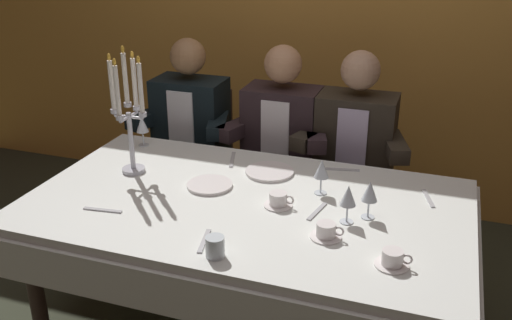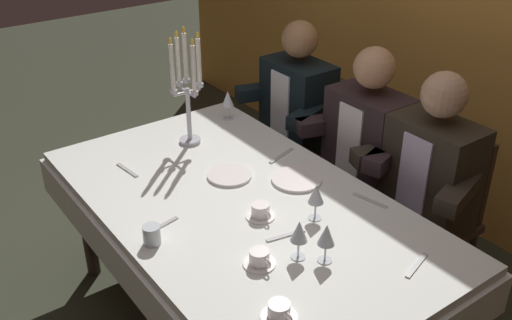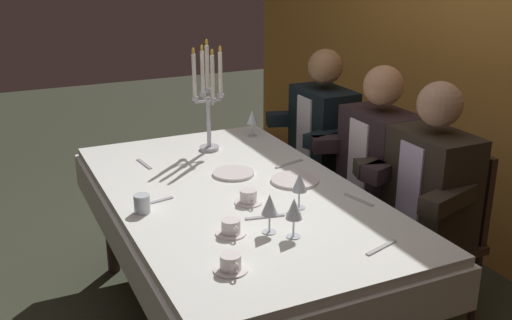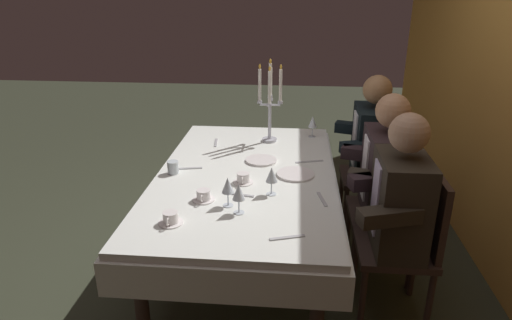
{
  "view_description": "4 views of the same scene",
  "coord_description": "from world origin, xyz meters",
  "px_view_note": "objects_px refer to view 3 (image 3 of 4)",
  "views": [
    {
      "loc": [
        0.76,
        -2.07,
        1.88
      ],
      "look_at": [
        0.03,
        0.06,
        0.91
      ],
      "focal_mm": 39.99,
      "sensor_mm": 36.0,
      "label": 1
    },
    {
      "loc": [
        1.8,
        -1.23,
        2.15
      ],
      "look_at": [
        0.01,
        0.08,
        0.93
      ],
      "focal_mm": 41.61,
      "sensor_mm": 36.0,
      "label": 2
    },
    {
      "loc": [
        2.4,
        -1.02,
        1.82
      ],
      "look_at": [
        0.01,
        0.1,
        0.88
      ],
      "focal_mm": 42.78,
      "sensor_mm": 36.0,
      "label": 3
    },
    {
      "loc": [
        2.57,
        0.29,
        1.85
      ],
      "look_at": [
        0.09,
        0.07,
        0.87
      ],
      "focal_mm": 31.5,
      "sensor_mm": 36.0,
      "label": 4
    }
  ],
  "objects_px": {
    "coffee_cup_2": "(231,228)",
    "seated_diner_0": "(324,131)",
    "wine_glass_2": "(299,183)",
    "seated_diner_2": "(432,185)",
    "dining_table": "(236,215)",
    "wine_glass_3": "(252,118)",
    "coffee_cup_0": "(249,197)",
    "dinner_plate_0": "(295,180)",
    "wine_glass_1": "(270,205)",
    "coffee_cup_1": "(231,264)",
    "dinner_plate_1": "(234,173)",
    "wine_glass_0": "(294,210)",
    "seated_diner_1": "(379,159)",
    "candelabra": "(208,98)",
    "water_tumbler_0": "(142,204)"
  },
  "relations": [
    {
      "from": "dinner_plate_0",
      "to": "wine_glass_3",
      "type": "bearing_deg",
      "value": 170.85
    },
    {
      "from": "seated_diner_0",
      "to": "seated_diner_1",
      "type": "height_order",
      "value": "same"
    },
    {
      "from": "dinner_plate_1",
      "to": "seated_diner_2",
      "type": "bearing_deg",
      "value": 56.74
    },
    {
      "from": "wine_glass_1",
      "to": "dinner_plate_1",
      "type": "bearing_deg",
      "value": 169.15
    },
    {
      "from": "coffee_cup_2",
      "to": "coffee_cup_0",
      "type": "bearing_deg",
      "value": 142.29
    },
    {
      "from": "coffee_cup_0",
      "to": "coffee_cup_2",
      "type": "relative_size",
      "value": 1.0
    },
    {
      "from": "dining_table",
      "to": "wine_glass_0",
      "type": "relative_size",
      "value": 11.83
    },
    {
      "from": "wine_glass_1",
      "to": "wine_glass_0",
      "type": "bearing_deg",
      "value": 42.04
    },
    {
      "from": "water_tumbler_0",
      "to": "coffee_cup_0",
      "type": "height_order",
      "value": "water_tumbler_0"
    },
    {
      "from": "coffee_cup_1",
      "to": "seated_diner_0",
      "type": "bearing_deg",
      "value": 138.37
    },
    {
      "from": "coffee_cup_1",
      "to": "wine_glass_1",
      "type": "bearing_deg",
      "value": 129.56
    },
    {
      "from": "dinner_plate_1",
      "to": "coffee_cup_2",
      "type": "relative_size",
      "value": 1.59
    },
    {
      "from": "coffee_cup_1",
      "to": "coffee_cup_2",
      "type": "bearing_deg",
      "value": 156.82
    },
    {
      "from": "dinner_plate_0",
      "to": "seated_diner_0",
      "type": "height_order",
      "value": "seated_diner_0"
    },
    {
      "from": "dining_table",
      "to": "wine_glass_3",
      "type": "bearing_deg",
      "value": 149.94
    },
    {
      "from": "dining_table",
      "to": "wine_glass_3",
      "type": "relative_size",
      "value": 11.83
    },
    {
      "from": "dining_table",
      "to": "candelabra",
      "type": "distance_m",
      "value": 0.75
    },
    {
      "from": "wine_glass_0",
      "to": "seated_diner_2",
      "type": "relative_size",
      "value": 0.13
    },
    {
      "from": "dinner_plate_1",
      "to": "coffee_cup_2",
      "type": "xyz_separation_m",
      "value": [
        0.6,
        -0.27,
        0.02
      ]
    },
    {
      "from": "seated_diner_0",
      "to": "dining_table",
      "type": "bearing_deg",
      "value": -52.64
    },
    {
      "from": "dining_table",
      "to": "candelabra",
      "type": "xyz_separation_m",
      "value": [
        -0.62,
        0.11,
        0.41
      ]
    },
    {
      "from": "candelabra",
      "to": "seated_diner_2",
      "type": "height_order",
      "value": "candelabra"
    },
    {
      "from": "dining_table",
      "to": "seated_diner_2",
      "type": "bearing_deg",
      "value": 70.03
    },
    {
      "from": "dinner_plate_0",
      "to": "wine_glass_1",
      "type": "bearing_deg",
      "value": -38.92
    },
    {
      "from": "dinner_plate_0",
      "to": "seated_diner_2",
      "type": "distance_m",
      "value": 0.66
    },
    {
      "from": "wine_glass_0",
      "to": "coffee_cup_1",
      "type": "xyz_separation_m",
      "value": [
        0.14,
        -0.32,
        -0.09
      ]
    },
    {
      "from": "wine_glass_2",
      "to": "seated_diner_2",
      "type": "bearing_deg",
      "value": 87.33
    },
    {
      "from": "wine_glass_2",
      "to": "coffee_cup_1",
      "type": "xyz_separation_m",
      "value": [
        0.37,
        -0.48,
        -0.09
      ]
    },
    {
      "from": "wine_glass_0",
      "to": "seated_diner_1",
      "type": "relative_size",
      "value": 0.13
    },
    {
      "from": "wine_glass_0",
      "to": "dinner_plate_0",
      "type": "bearing_deg",
      "value": 150.78
    },
    {
      "from": "seated_diner_0",
      "to": "wine_glass_3",
      "type": "bearing_deg",
      "value": -98.74
    },
    {
      "from": "dining_table",
      "to": "dinner_plate_1",
      "type": "xyz_separation_m",
      "value": [
        -0.21,
        0.08,
        0.13
      ]
    },
    {
      "from": "seated_diner_1",
      "to": "wine_glass_2",
      "type": "bearing_deg",
      "value": -61.12
    },
    {
      "from": "dining_table",
      "to": "wine_glass_3",
      "type": "height_order",
      "value": "wine_glass_3"
    },
    {
      "from": "dinner_plate_0",
      "to": "wine_glass_3",
      "type": "xyz_separation_m",
      "value": [
        -0.75,
        0.12,
        0.11
      ]
    },
    {
      "from": "coffee_cup_0",
      "to": "water_tumbler_0",
      "type": "bearing_deg",
      "value": -102.6
    },
    {
      "from": "coffee_cup_0",
      "to": "seated_diner_2",
      "type": "relative_size",
      "value": 0.11
    },
    {
      "from": "coffee_cup_2",
      "to": "seated_diner_0",
      "type": "xyz_separation_m",
      "value": [
        -1.07,
        1.07,
        -0.03
      ]
    },
    {
      "from": "dinner_plate_0",
      "to": "seated_diner_0",
      "type": "xyz_separation_m",
      "value": [
        -0.68,
        0.58,
        -0.01
      ]
    },
    {
      "from": "dinner_plate_0",
      "to": "coffee_cup_1",
      "type": "xyz_separation_m",
      "value": [
        0.65,
        -0.61,
        0.02
      ]
    },
    {
      "from": "dinner_plate_0",
      "to": "wine_glass_0",
      "type": "distance_m",
      "value": 0.6
    },
    {
      "from": "wine_glass_2",
      "to": "coffee_cup_2",
      "type": "relative_size",
      "value": 1.24
    },
    {
      "from": "coffee_cup_1",
      "to": "coffee_cup_0",
      "type": "bearing_deg",
      "value": 149.2
    },
    {
      "from": "dinner_plate_1",
      "to": "coffee_cup_0",
      "type": "xyz_separation_m",
      "value": [
        0.35,
        -0.08,
        0.02
      ]
    },
    {
      "from": "seated_diner_1",
      "to": "seated_diner_0",
      "type": "bearing_deg",
      "value": 180.0
    },
    {
      "from": "dinner_plate_0",
      "to": "seated_diner_2",
      "type": "bearing_deg",
      "value": 61.29
    },
    {
      "from": "coffee_cup_2",
      "to": "seated_diner_0",
      "type": "height_order",
      "value": "seated_diner_0"
    },
    {
      "from": "coffee_cup_2",
      "to": "seated_diner_2",
      "type": "relative_size",
      "value": 0.11
    },
    {
      "from": "wine_glass_1",
      "to": "seated_diner_2",
      "type": "bearing_deg",
      "value": 97.71
    },
    {
      "from": "wine_glass_0",
      "to": "candelabra",
      "type": "bearing_deg",
      "value": 175.58
    }
  ]
}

